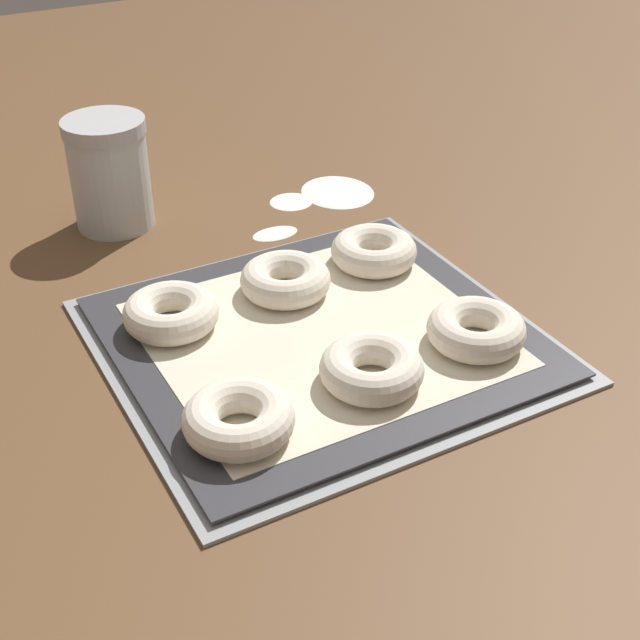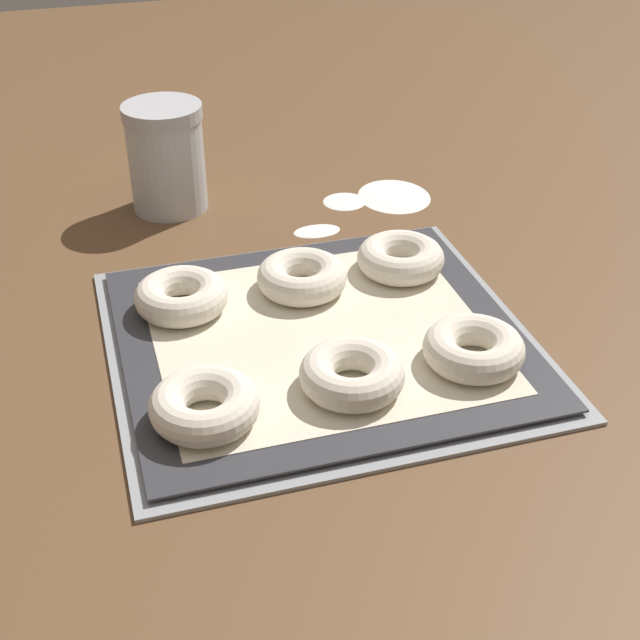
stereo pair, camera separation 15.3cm
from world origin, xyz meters
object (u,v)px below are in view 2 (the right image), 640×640
at_px(bagel_front_left, 205,405).
at_px(bagel_back_center, 302,277).
at_px(flour_canister, 166,157).
at_px(bagel_front_center, 352,374).
at_px(bagel_back_left, 181,296).
at_px(baking_tray, 320,340).
at_px(bagel_back_right, 401,258).
at_px(bagel_front_right, 474,348).

xyz_separation_m(bagel_front_left, bagel_back_center, (0.14, 0.18, 0.00)).
bearing_deg(flour_canister, bagel_front_center, -77.35).
bearing_deg(bagel_front_center, bagel_back_left, 125.67).
xyz_separation_m(baking_tray, bagel_back_center, (0.01, 0.08, 0.02)).
bearing_deg(bagel_back_right, bagel_front_center, -122.26).
distance_m(bagel_back_right, flour_canister, 0.33).
distance_m(bagel_front_left, bagel_back_center, 0.23).
distance_m(bagel_front_right, bagel_back_center, 0.21).
height_order(bagel_front_center, bagel_back_center, same).
bearing_deg(bagel_back_right, bagel_back_left, -177.41).
distance_m(bagel_front_left, flour_canister, 0.44).
relative_size(baking_tray, bagel_back_right, 4.29).
xyz_separation_m(bagel_back_right, flour_canister, (-0.21, 0.25, 0.04)).
relative_size(bagel_front_left, bagel_back_center, 1.00).
xyz_separation_m(bagel_front_right, flour_canister, (-0.22, 0.43, 0.04)).
relative_size(bagel_front_center, flour_canister, 0.71).
relative_size(bagel_back_left, bagel_back_right, 1.00).
height_order(baking_tray, bagel_back_left, bagel_back_left).
bearing_deg(bagel_front_left, bagel_front_right, 2.61).
bearing_deg(flour_canister, bagel_back_left, -95.85).
height_order(bagel_front_center, flour_canister, flour_canister).
xyz_separation_m(baking_tray, bagel_front_center, (0.00, -0.09, 0.02)).
bearing_deg(bagel_back_left, bagel_front_center, -54.33).
relative_size(bagel_front_left, bagel_back_right, 1.00).
distance_m(bagel_front_left, bagel_back_right, 0.31).
xyz_separation_m(bagel_front_right, bagel_back_center, (-0.12, 0.17, 0.00)).
height_order(bagel_front_left, bagel_back_left, same).
bearing_deg(bagel_front_right, flour_canister, 116.87).
relative_size(bagel_back_left, bagel_back_center, 1.00).
height_order(baking_tray, bagel_back_center, bagel_back_center).
bearing_deg(baking_tray, flour_canister, 105.47).
relative_size(bagel_back_right, flour_canister, 0.71).
xyz_separation_m(bagel_front_center, flour_canister, (-0.10, 0.43, 0.04)).
height_order(baking_tray, bagel_front_center, bagel_front_center).
relative_size(bagel_front_center, bagel_front_right, 1.00).
distance_m(bagel_front_center, bagel_back_left, 0.21).
xyz_separation_m(bagel_front_center, bagel_back_left, (-0.12, 0.17, 0.00)).
bearing_deg(bagel_front_center, bagel_front_right, 2.44).
distance_m(baking_tray, bagel_back_left, 0.15).
distance_m(bagel_back_left, bagel_back_center, 0.13).
xyz_separation_m(bagel_front_left, bagel_front_center, (0.13, 0.01, 0.00)).
bearing_deg(bagel_front_left, bagel_back_left, 87.10).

